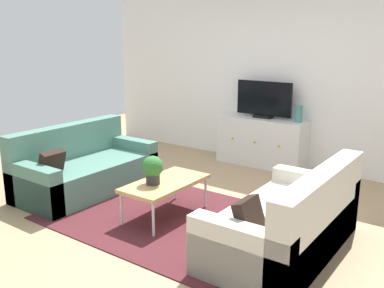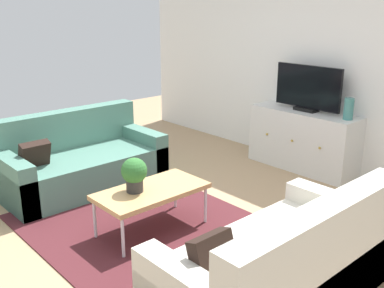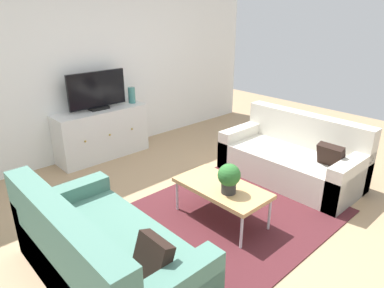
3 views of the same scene
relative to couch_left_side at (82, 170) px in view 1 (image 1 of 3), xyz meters
name	(u,v)px [view 1 (image 1 of 3)]	position (x,y,z in m)	size (l,w,h in m)	color
ground_plane	(175,213)	(1.44, 0.10, -0.27)	(10.00, 10.00, 0.00)	tan
wall_back	(276,77)	(1.44, 2.65, 1.08)	(6.40, 0.12, 2.70)	white
area_rug	(166,217)	(1.44, -0.05, -0.27)	(2.50, 1.90, 0.01)	#4C1E23
couch_left_side	(82,170)	(0.00, 0.00, 0.00)	(0.89, 1.77, 0.84)	#4C7A6B
couch_right_side	(291,226)	(2.88, 0.00, 0.00)	(0.89, 1.77, 0.84)	beige
coffee_table	(165,184)	(1.42, -0.03, 0.11)	(0.52, 1.01, 0.41)	tan
potted_plant	(153,169)	(1.37, -0.17, 0.31)	(0.23, 0.23, 0.31)	#2D2D2D
tv_console	(262,142)	(1.37, 2.37, 0.10)	(1.38, 0.47, 0.74)	silver
flat_screen_tv	(264,100)	(1.37, 2.39, 0.75)	(0.89, 0.16, 0.56)	black
glass_vase	(299,114)	(1.94, 2.37, 0.60)	(0.11, 0.11, 0.25)	teal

